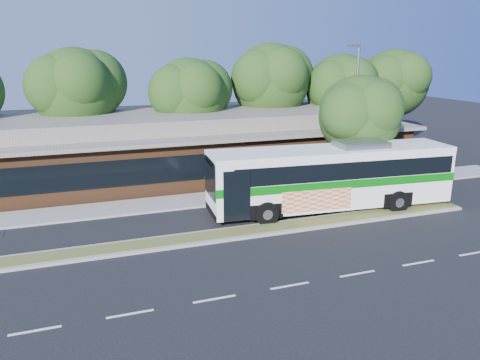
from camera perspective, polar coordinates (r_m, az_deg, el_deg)
The scene contains 12 objects.
ground at distance 22.59m, azimuth 0.62°, elevation -7.12°, with size 120.00×120.00×0.00m, color black.
median_strip at distance 23.09m, azimuth 0.11°, elevation -6.41°, with size 26.00×1.10×0.15m, color #4A5122.
sidewalk at distance 28.31m, azimuth -3.82°, elevation -2.31°, with size 44.00×2.60×0.12m, color gray.
plaza_building at distance 34.00m, azimuth -6.90°, elevation 4.22°, with size 33.20×11.20×4.45m.
lamp_post at distance 30.81m, azimuth 13.78°, elevation 7.97°, with size 0.93×0.18×9.07m.
tree_bg_b at distance 35.84m, azimuth -18.74°, elevation 10.58°, with size 6.69×6.00×9.00m.
tree_bg_c at distance 35.91m, azimuth -5.63°, elevation 10.43°, with size 6.24×5.60×8.26m.
tree_bg_d at distance 39.08m, azimuth 4.26°, elevation 12.07°, with size 6.91×6.20×9.37m.
tree_bg_e at distance 41.01m, azimuth 12.64°, elevation 10.96°, with size 6.47×5.80×8.50m.
tree_bg_f at distance 45.24m, azimuth 18.60°, elevation 11.32°, with size 6.69×6.00×8.92m.
transit_bus at distance 26.46m, azimuth 11.19°, elevation 0.87°, with size 13.93×4.03×3.86m.
sidewalk_tree at distance 30.51m, azimuth 14.85°, elevation 7.81°, with size 5.64×5.06×7.30m.
Camera 1 is at (-7.17, -19.60, 8.64)m, focal length 35.00 mm.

